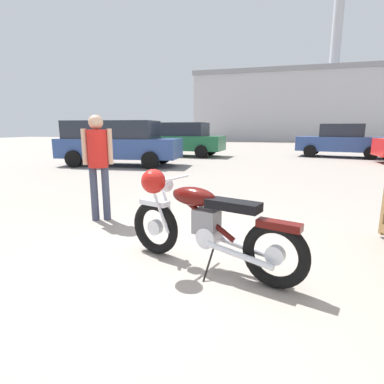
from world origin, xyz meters
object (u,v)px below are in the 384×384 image
(vintage_motorcycle, at_px, (202,223))
(red_hatchback_near, at_px, (177,138))
(bystander, at_px, (98,157))
(blue_hatchback_right, at_px, (117,142))
(dark_sedan_left, at_px, (118,139))
(white_estate_far, at_px, (341,141))

(vintage_motorcycle, relative_size, red_hatchback_near, 0.42)
(bystander, relative_size, blue_hatchback_right, 0.34)
(red_hatchback_near, xyz_separation_m, dark_sedan_left, (-3.88, 0.59, -0.10))
(blue_hatchback_right, bearing_deg, vintage_motorcycle, -61.72)
(white_estate_far, height_order, dark_sedan_left, same)
(bystander, xyz_separation_m, red_hatchback_near, (-2.59, 11.45, -0.08))
(vintage_motorcycle, height_order, dark_sedan_left, dark_sedan_left)
(bystander, distance_m, red_hatchback_near, 11.74)
(bystander, height_order, blue_hatchback_right, blue_hatchback_right)
(bystander, relative_size, dark_sedan_left, 0.38)
(bystander, relative_size, red_hatchback_near, 0.35)
(white_estate_far, relative_size, dark_sedan_left, 1.01)
(white_estate_far, bearing_deg, blue_hatchback_right, -133.84)
(vintage_motorcycle, height_order, bystander, bystander)
(bystander, distance_m, blue_hatchback_right, 7.54)
(blue_hatchback_right, xyz_separation_m, white_estate_far, (9.13, 6.37, -0.10))
(dark_sedan_left, bearing_deg, white_estate_far, -2.72)
(bystander, bearing_deg, dark_sedan_left, -178.97)
(bystander, height_order, white_estate_far, white_estate_far)
(vintage_motorcycle, xyz_separation_m, bystander, (-1.99, 1.23, 0.53))
(red_hatchback_near, relative_size, dark_sedan_left, 1.09)
(red_hatchback_near, distance_m, white_estate_far, 8.41)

